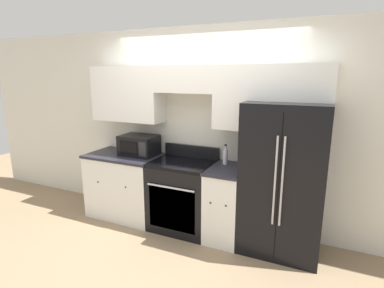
% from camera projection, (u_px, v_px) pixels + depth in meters
% --- Properties ---
extents(ground_plane, '(12.00, 12.00, 0.00)m').
position_uv_depth(ground_plane, '(182.00, 240.00, 3.70)').
color(ground_plane, '#937A5B').
extents(wall_back, '(8.00, 0.39, 2.60)m').
position_uv_depth(wall_back, '(202.00, 117.00, 3.89)').
color(wall_back, silver).
rests_on(wall_back, ground_plane).
extents(lower_cabinets_left, '(1.04, 0.64, 0.91)m').
position_uv_depth(lower_cabinets_left, '(126.00, 185.00, 4.29)').
color(lower_cabinets_left, white).
rests_on(lower_cabinets_left, ground_plane).
extents(lower_cabinets_right, '(0.44, 0.64, 0.91)m').
position_uv_depth(lower_cabinets_right, '(226.00, 203.00, 3.68)').
color(lower_cabinets_right, white).
rests_on(lower_cabinets_right, ground_plane).
extents(oven_range, '(0.79, 0.65, 1.07)m').
position_uv_depth(oven_range, '(183.00, 195.00, 3.92)').
color(oven_range, black).
rests_on(oven_range, ground_plane).
extents(refrigerator, '(0.88, 0.73, 1.72)m').
position_uv_depth(refrigerator, '(283.00, 179.00, 3.36)').
color(refrigerator, black).
rests_on(refrigerator, ground_plane).
extents(microwave, '(0.50, 0.37, 0.27)m').
position_uv_depth(microwave, '(139.00, 145.00, 4.14)').
color(microwave, black).
rests_on(microwave, lower_cabinets_left).
extents(bottle, '(0.06, 0.06, 0.25)m').
position_uv_depth(bottle, '(225.00, 156.00, 3.71)').
color(bottle, silver).
rests_on(bottle, lower_cabinets_right).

